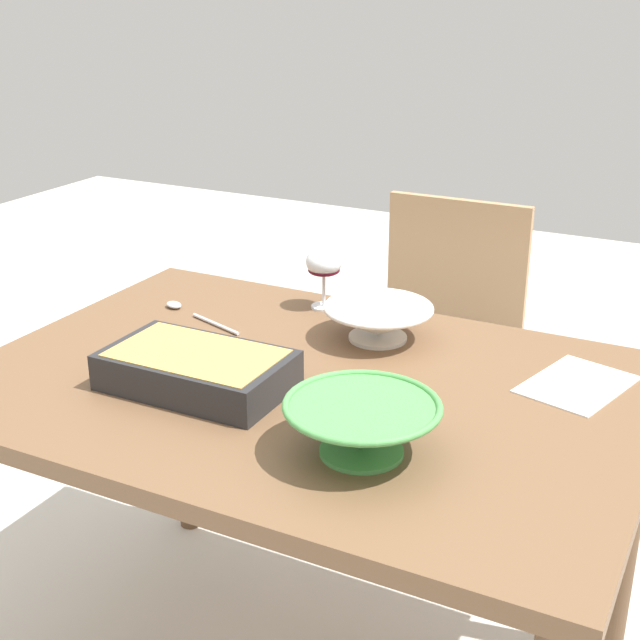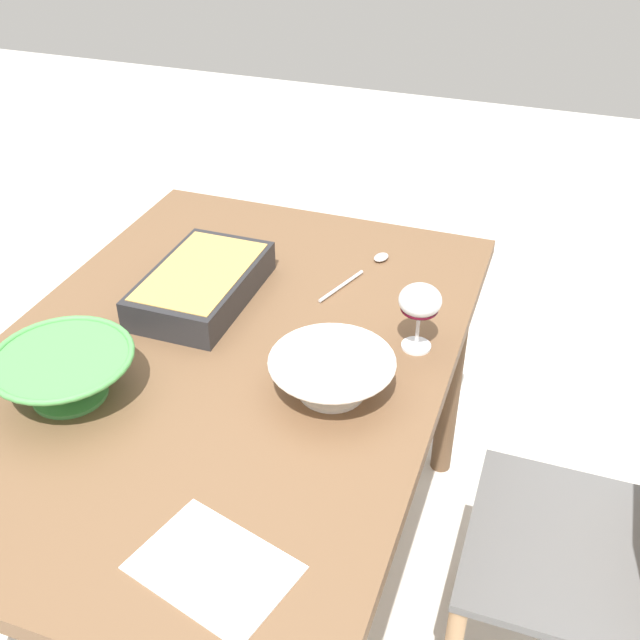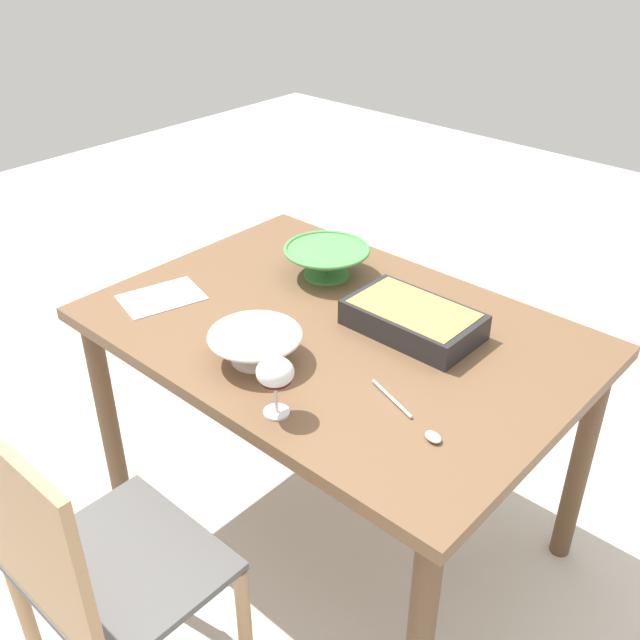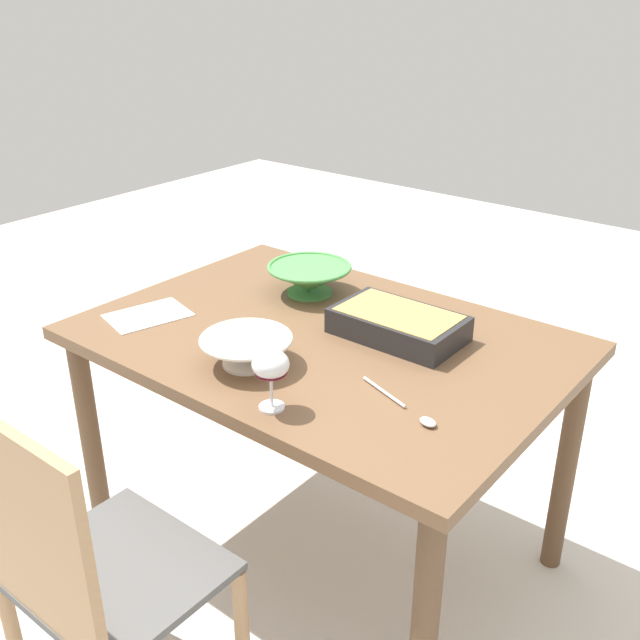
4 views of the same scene
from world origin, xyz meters
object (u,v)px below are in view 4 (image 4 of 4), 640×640
at_px(casserole_dish, 398,323).
at_px(small_bowl, 309,278).
at_px(wine_glass, 271,368).
at_px(serving_spoon, 411,411).
at_px(mixing_bowl, 247,349).
at_px(chair, 86,575).
at_px(napkin, 148,315).
at_px(dining_table, 323,364).

distance_m(casserole_dish, small_bowl, 0.39).
relative_size(wine_glass, serving_spoon, 0.58).
xyz_separation_m(mixing_bowl, small_bowl, (0.17, -0.46, 0.01)).
distance_m(wine_glass, casserole_dish, 0.50).
height_order(casserole_dish, serving_spoon, casserole_dish).
height_order(wine_glass, mixing_bowl, wine_glass).
relative_size(chair, small_bowl, 3.52).
bearing_deg(mixing_bowl, serving_spoon, -172.07).
height_order(mixing_bowl, serving_spoon, mixing_bowl).
distance_m(mixing_bowl, napkin, 0.44).
height_order(wine_glass, casserole_dish, wine_glass).
xyz_separation_m(dining_table, casserole_dish, (-0.17, -0.12, 0.13)).
xyz_separation_m(chair, casserole_dish, (-0.16, -0.94, 0.30)).
bearing_deg(casserole_dish, wine_glass, 87.54).
xyz_separation_m(serving_spoon, napkin, (0.89, 0.03, -0.01)).
bearing_deg(casserole_dish, napkin, 27.78).
relative_size(small_bowl, napkin, 1.15).
bearing_deg(wine_glass, casserole_dish, -92.46).
height_order(casserole_dish, napkin, casserole_dish).
distance_m(casserole_dish, napkin, 0.73).
xyz_separation_m(wine_glass, small_bowl, (0.36, -0.58, -0.05)).
bearing_deg(wine_glass, small_bowl, -57.92).
bearing_deg(chair, wine_glass, -107.63).
height_order(chair, napkin, chair).
relative_size(small_bowl, serving_spoon, 1.03).
relative_size(serving_spoon, napkin, 1.12).
bearing_deg(small_bowl, dining_table, 136.61).
bearing_deg(serving_spoon, mixing_bowl, 7.93).
distance_m(dining_table, wine_glass, 0.45).
height_order(mixing_bowl, small_bowl, small_bowl).
xyz_separation_m(dining_table, mixing_bowl, (0.05, 0.26, 0.14)).
height_order(mixing_bowl, napkin, mixing_bowl).
relative_size(chair, mixing_bowl, 3.88).
height_order(casserole_dish, mixing_bowl, mixing_bowl).
distance_m(dining_table, mixing_bowl, 0.29).
height_order(dining_table, small_bowl, small_bowl).
bearing_deg(wine_glass, napkin, -13.72).
height_order(wine_glass, small_bowl, wine_glass).
bearing_deg(chair, casserole_dish, -99.81).
bearing_deg(dining_table, wine_glass, 111.31).
bearing_deg(napkin, small_bowl, -121.71).
xyz_separation_m(small_bowl, napkin, (0.26, 0.43, -0.05)).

